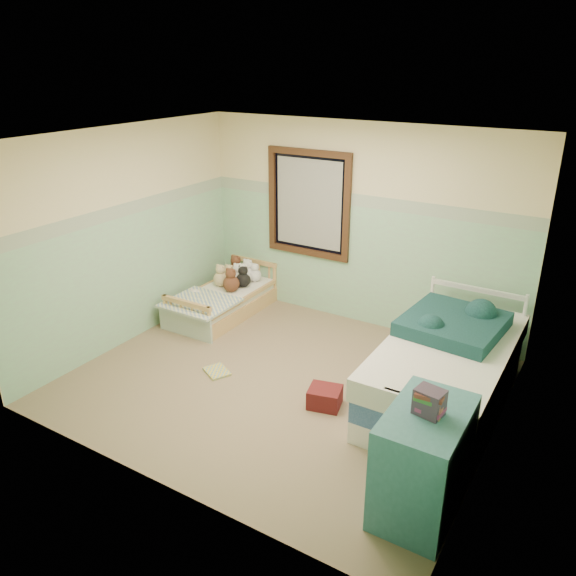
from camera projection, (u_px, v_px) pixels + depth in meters
The scene contains 32 objects.
floor at pixel (282, 383), 5.93m from camera, with size 4.20×3.60×0.02m, color #81725B.
ceiling at pixel (281, 137), 4.97m from camera, with size 4.20×3.60×0.02m, color beige.
wall_back at pixel (360, 226), 6.87m from camera, with size 4.20×0.04×2.50m, color beige.
wall_front at pixel (149, 347), 4.03m from camera, with size 4.20×0.04×2.50m, color beige.
wall_left at pixel (127, 237), 6.46m from camera, with size 0.04×3.60×2.50m, color beige.
wall_right at pixel (507, 320), 4.44m from camera, with size 0.04×3.60×2.50m, color beige.
wainscot_mint at pixel (357, 265), 7.05m from camera, with size 4.20×0.01×1.50m, color #8CAE93.
border_strip at pixel (360, 201), 6.74m from camera, with size 4.20×0.01×0.15m, color #52755C.
window_frame at pixel (308, 204), 7.10m from camera, with size 1.16×0.06×1.36m, color black.
window_blinds at pixel (309, 204), 7.11m from camera, with size 0.92×0.01×1.12m, color #ADADA5.
toddler_bed_frame at pixel (224, 307), 7.47m from camera, with size 0.75×1.50×0.19m, color #A06D36.
toddler_mattress at pixel (223, 296), 7.41m from camera, with size 0.69×1.44×0.12m, color white.
patchwork_quilt at pixel (200, 303), 7.02m from camera, with size 0.82×0.75×0.03m, color #5B7BB2.
plush_bed_brown at pixel (236, 270), 7.82m from camera, with size 0.22×0.22×0.22m, color brown.
plush_bed_white at pixel (248, 273), 7.72m from camera, with size 0.21×0.21×0.21m, color silver.
plush_bed_tan at pixel (229, 277), 7.63m from camera, with size 0.18×0.18×0.18m, color #D1B984.
plush_bed_dark at pixel (243, 280), 7.51m from camera, with size 0.20×0.20×0.20m, color black.
plush_floor_cream at pixel (196, 306), 7.43m from camera, with size 0.24×0.24×0.24m, color white.
plush_floor_tan at pixel (198, 309), 7.38m from camera, with size 0.22×0.22×0.22m, color #D1B984.
twin_bed_frame at pixel (442, 393), 5.53m from camera, with size 1.05×2.10×0.22m, color white.
twin_boxspring at pixel (445, 374), 5.45m from camera, with size 1.05×2.10×0.22m, color navy.
twin_mattress at pixel (447, 354), 5.36m from camera, with size 1.09×2.15×0.22m, color white.
teal_blanket at pixel (453, 324), 5.55m from camera, with size 0.89×0.95×0.14m, color black.
dresser at pixel (423, 462), 4.12m from camera, with size 0.53×0.85×0.85m, color #316B6F.
book_stack at pixel (429, 402), 3.91m from camera, with size 0.20×0.15×0.20m, color #4A2A22.
red_pillow at pixel (325, 397), 5.49m from camera, with size 0.31×0.27×0.19m, color maroon.
floor_book at pixel (217, 372), 6.09m from camera, with size 0.29×0.22×0.03m, color yellow.
extra_plush_0 at pixel (231, 284), 7.36m from camera, with size 0.22×0.22×0.22m, color brown.
extra_plush_1 at pixel (255, 275), 7.69m from camera, with size 0.18×0.18×0.18m, color silver.
extra_plush_2 at pixel (243, 278), 7.54m from camera, with size 0.21×0.21×0.21m, color silver.
extra_plush_3 at pixel (221, 279), 7.53m from camera, with size 0.21×0.21×0.21m, color #D1B984.
extra_plush_4 at pixel (238, 277), 7.58m from camera, with size 0.20×0.20×0.20m, color silver.
Camera 1 is at (2.70, -4.33, 3.17)m, focal length 35.13 mm.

